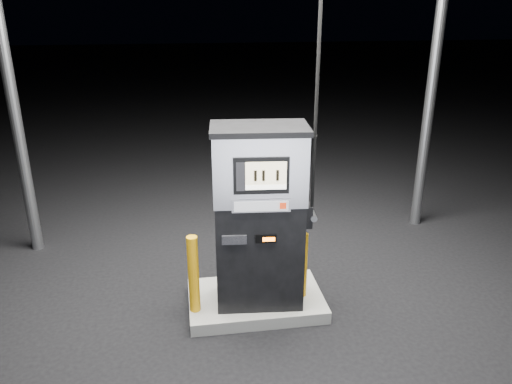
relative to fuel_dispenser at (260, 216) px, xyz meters
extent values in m
plane|color=black|center=(-0.03, 0.09, -1.23)|extent=(80.00, 80.00, 0.00)
cube|color=slate|center=(-0.03, 0.09, -1.16)|extent=(1.60, 1.00, 0.15)
cylinder|color=gray|center=(-3.03, 2.09, 1.02)|extent=(0.16, 0.16, 4.50)
cylinder|color=gray|center=(2.97, 2.09, 1.02)|extent=(0.16, 0.16, 4.50)
cube|color=black|center=(0.00, 0.00, -0.44)|extent=(1.02, 0.65, 1.28)
cube|color=#B0B0B7|center=(0.00, 0.00, 0.58)|extent=(1.04, 0.67, 0.77)
cube|color=black|center=(0.00, 0.00, 1.00)|extent=(1.09, 0.71, 0.06)
cube|color=black|center=(-0.03, -0.29, 0.58)|extent=(0.57, 0.08, 0.39)
cube|color=beige|center=(0.01, -0.31, 0.61)|extent=(0.42, 0.04, 0.25)
cube|color=white|center=(0.01, -0.31, 0.46)|extent=(0.42, 0.04, 0.05)
cube|color=#B0B0B7|center=(-0.03, -0.29, 0.25)|extent=(0.61, 0.09, 0.14)
cube|color=#93959A|center=(-0.03, -0.31, 0.25)|extent=(0.56, 0.05, 0.11)
cube|color=#A5250B|center=(0.19, -0.33, 0.25)|extent=(0.07, 0.01, 0.07)
cube|color=black|center=(0.02, -0.29, -0.14)|extent=(0.23, 0.04, 0.09)
cube|color=orange|center=(0.05, -0.31, -0.14)|extent=(0.13, 0.02, 0.05)
cube|color=black|center=(-0.32, -0.27, -0.14)|extent=(0.27, 0.05, 0.10)
cube|color=black|center=(0.53, -0.04, -0.01)|extent=(0.12, 0.19, 0.26)
cylinder|color=gray|center=(0.59, -0.05, -0.01)|extent=(0.09, 0.23, 0.07)
cylinder|color=black|center=(0.57, -0.10, 1.70)|extent=(0.04, 0.04, 3.17)
cylinder|color=orange|center=(-0.76, -0.10, -0.62)|extent=(0.14, 0.14, 0.93)
cylinder|color=orange|center=(0.52, 0.02, -0.67)|extent=(0.12, 0.12, 0.82)
camera|label=1|loc=(-0.81, -5.01, 2.24)|focal=35.00mm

